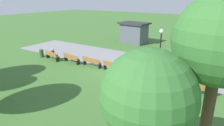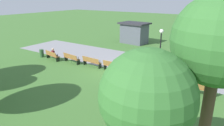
% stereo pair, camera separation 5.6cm
% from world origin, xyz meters
% --- Properties ---
extents(ground_plane, '(120.00, 120.00, 0.00)m').
position_xyz_m(ground_plane, '(0.00, 0.00, 0.00)').
color(ground_plane, '#3D6B2D').
extents(path_paving, '(28.13, 5.70, 0.01)m').
position_xyz_m(path_paving, '(0.00, 3.17, 0.00)').
color(path_paving, gray).
rests_on(path_paving, ground).
extents(bench_0, '(2.00, 0.82, 0.89)m').
position_xyz_m(bench_0, '(-6.89, -0.71, 0.48)').
color(bench_0, '#996633').
rests_on(bench_0, ground).
extents(bench_1, '(1.99, 0.71, 0.89)m').
position_xyz_m(bench_1, '(-4.60, -0.35, 0.48)').
color(bench_1, '#996633').
rests_on(bench_1, ground).
extents(bench_2, '(1.97, 0.59, 0.89)m').
position_xyz_m(bench_2, '(-2.31, -0.14, 0.48)').
color(bench_2, '#996633').
rests_on(bench_2, ground).
extents(bench_3, '(1.94, 0.47, 0.89)m').
position_xyz_m(bench_3, '(0.00, -0.07, 0.48)').
color(bench_3, '#996633').
rests_on(bench_3, ground).
extents(bench_4, '(1.97, 0.59, 0.89)m').
position_xyz_m(bench_4, '(2.31, -0.14, 0.48)').
color(bench_4, '#996633').
rests_on(bench_4, ground).
extents(bench_5, '(1.99, 0.71, 0.89)m').
position_xyz_m(bench_5, '(4.60, -0.35, 0.48)').
color(bench_5, '#996633').
rests_on(bench_5, ground).
extents(bench_6, '(2.00, 0.82, 0.89)m').
position_xyz_m(bench_6, '(6.89, -0.71, 0.48)').
color(bench_6, '#996633').
rests_on(bench_6, ground).
extents(person_seated, '(0.39, 0.56, 1.20)m').
position_xyz_m(person_seated, '(-6.72, -0.59, 0.64)').
color(person_seated, maroon).
rests_on(person_seated, ground).
extents(tree_0, '(2.95, 2.95, 4.71)m').
position_xyz_m(tree_0, '(6.69, -8.48, 3.21)').
color(tree_0, '#4C3828').
rests_on(tree_0, ground).
extents(tree_3, '(3.04, 3.04, 6.26)m').
position_xyz_m(tree_3, '(8.16, -6.44, 4.67)').
color(tree_3, '#4C3828').
rests_on(tree_3, ground).
extents(lamp_post, '(0.32, 0.32, 3.69)m').
position_xyz_m(lamp_post, '(3.45, 1.35, 2.60)').
color(lamp_post, black).
rests_on(lamp_post, ground).
extents(trash_bin, '(0.43, 0.43, 0.80)m').
position_xyz_m(trash_bin, '(-8.58, -0.64, 0.40)').
color(trash_bin, '#2D512D').
rests_on(trash_bin, ground).
extents(kiosk, '(3.96, 3.02, 2.76)m').
position_xyz_m(kiosk, '(-3.65, 10.60, 1.42)').
color(kiosk, '#4C515B').
rests_on(kiosk, ground).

